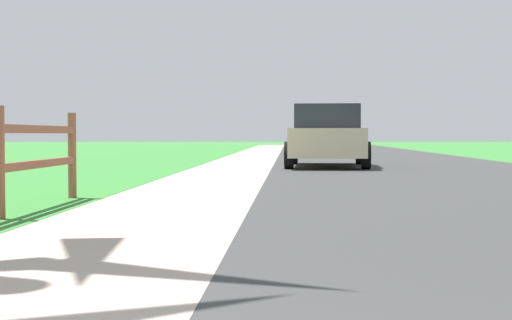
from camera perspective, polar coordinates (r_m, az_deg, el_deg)
ground_plane at (r=25.69m, az=1.52°, el=0.02°), size 120.00×120.00×0.00m
road_asphalt at (r=27.85m, az=8.81°, el=0.15°), size 7.00×66.00×0.01m
curb_concrete at (r=27.90m, az=-4.58°, el=0.17°), size 6.00×66.00×0.01m
grass_verge at (r=28.12m, az=-7.61°, el=0.18°), size 5.00×66.00×0.00m
parked_suv_beige at (r=20.34m, az=5.28°, el=1.79°), size 2.24×4.95×1.61m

